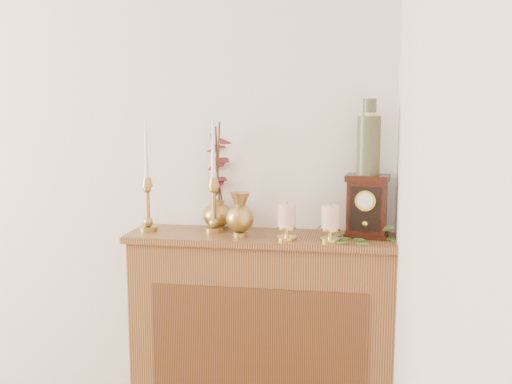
% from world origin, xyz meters
% --- Properties ---
extents(console_shelf, '(1.24, 0.34, 0.93)m').
position_xyz_m(console_shelf, '(1.40, 2.10, 0.44)').
color(console_shelf, brown).
rests_on(console_shelf, ground).
extents(candlestick_left, '(0.09, 0.09, 0.52)m').
position_xyz_m(candlestick_left, '(0.86, 2.08, 1.10)').
color(candlestick_left, '#A98A43').
rests_on(candlestick_left, console_shelf).
extents(candlestick_center, '(0.09, 0.09, 0.52)m').
position_xyz_m(candlestick_center, '(1.17, 2.11, 1.10)').
color(candlestick_center, '#A98A43').
rests_on(candlestick_center, console_shelf).
extents(bud_vase, '(0.13, 0.13, 0.20)m').
position_xyz_m(bud_vase, '(1.31, 2.02, 1.03)').
color(bud_vase, '#A98A43').
rests_on(bud_vase, console_shelf).
extents(ginger_jar, '(0.21, 0.22, 0.51)m').
position_xyz_m(ginger_jar, '(1.17, 2.23, 1.16)').
color(ginger_jar, '#A98A43').
rests_on(ginger_jar, console_shelf).
extents(pillar_candle_left, '(0.09, 0.09, 0.17)m').
position_xyz_m(pillar_candle_left, '(1.52, 2.00, 1.02)').
color(pillar_candle_left, gold).
rests_on(pillar_candle_left, console_shelf).
extents(pillar_candle_right, '(0.09, 0.09, 0.17)m').
position_xyz_m(pillar_candle_right, '(1.71, 2.00, 1.02)').
color(pillar_candle_right, gold).
rests_on(pillar_candle_right, console_shelf).
extents(ivy_garland, '(0.35, 0.19, 0.08)m').
position_xyz_m(ivy_garland, '(1.79, 2.05, 0.94)').
color(ivy_garland, '#40732C').
rests_on(ivy_garland, console_shelf).
extents(mantel_clock, '(0.20, 0.16, 0.28)m').
position_xyz_m(mantel_clock, '(1.87, 2.12, 1.07)').
color(mantel_clock, black).
rests_on(mantel_clock, console_shelf).
extents(ceramic_vase, '(0.10, 0.10, 0.33)m').
position_xyz_m(ceramic_vase, '(1.87, 2.13, 1.36)').
color(ceramic_vase, '#1A3427').
rests_on(ceramic_vase, mantel_clock).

